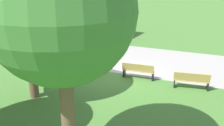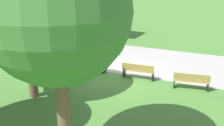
{
  "view_description": "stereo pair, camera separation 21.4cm",
  "coord_description": "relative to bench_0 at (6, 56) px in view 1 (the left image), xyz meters",
  "views": [
    {
      "loc": [
        4.92,
        -12.61,
        5.56
      ],
      "look_at": [
        -0.0,
        -0.39,
        0.8
      ],
      "focal_mm": 41.65,
      "sensor_mm": 36.0,
      "label": 1
    },
    {
      "loc": [
        5.12,
        -12.53,
        5.56
      ],
      "look_at": [
        -0.0,
        -0.39,
        0.8
      ],
      "focal_mm": 41.65,
      "sensor_mm": 36.0,
      "label": 2
    }
  ],
  "objects": [
    {
      "name": "bench_1",
      "position": [
        2.74,
        0.54,
        0.0
      ],
      "size": [
        1.76,
        0.72,
        0.89
      ],
      "rotation": [
        0.0,
        0.0,
        -0.15
      ],
      "color": "tan",
      "rests_on": "ground"
    },
    {
      "name": "ground_plane",
      "position": [
        6.91,
        0.91,
        -0.47
      ],
      "size": [
        120.0,
        120.0,
        0.0
      ],
      "primitive_type": "plane",
      "color": "#477A33"
    },
    {
      "name": "bench_0",
      "position": [
        0.0,
        0.0,
        0.0
      ],
      "size": [
        1.77,
        0.87,
        0.89
      ],
      "rotation": [
        0.0,
        0.0,
        -0.24
      ],
      "color": "tan",
      "rests_on": "ground"
    },
    {
      "name": "path_paving",
      "position": [
        6.91,
        3.91,
        -0.47
      ],
      "size": [
        28.72,
        5.59,
        0.01
      ],
      "primitive_type": "cube",
      "color": "#A39E99",
      "rests_on": "ground"
    },
    {
      "name": "bench_4",
      "position": [
        11.09,
        0.54,
        0.0
      ],
      "size": [
        1.76,
        0.72,
        0.89
      ],
      "rotation": [
        0.0,
        0.0,
        0.15
      ],
      "color": "tan",
      "rests_on": "ground"
    },
    {
      "name": "kiosk",
      "position": [
        2.51,
        8.73,
        0.94
      ],
      "size": [
        4.1,
        3.0,
        2.74
      ],
      "rotation": [
        0.0,
        0.0,
        -0.13
      ],
      "color": "#38424C",
      "rests_on": "ground"
    },
    {
      "name": "tree_1",
      "position": [
        4.48,
        -3.02,
        3.22
      ],
      "size": [
        3.83,
        3.83,
        5.63
      ],
      "color": "brown",
      "rests_on": "ground"
    },
    {
      "name": "person_seated",
      "position": [
        0.06,
        0.13,
        0.17
      ],
      "size": [
        0.42,
        0.57,
        1.2
      ],
      "rotation": [
        0.0,
        0.0,
        -0.24
      ],
      "color": "#2D3347",
      "rests_on": "ground"
    },
    {
      "name": "bench_3",
      "position": [
        8.31,
        0.81,
        0.0
      ],
      "size": [
        1.73,
        0.55,
        0.89
      ],
      "rotation": [
        0.0,
        0.0,
        0.05
      ],
      "color": "tan",
      "rests_on": "ground"
    },
    {
      "name": "tree_3",
      "position": [
        8.34,
        -6.32,
        4.12
      ],
      "size": [
        3.73,
        3.73,
        6.48
      ],
      "color": "brown",
      "rests_on": "ground"
    },
    {
      "name": "lamp_post",
      "position": [
        4.13,
        1.98,
        2.18
      ],
      "size": [
        0.32,
        0.32,
        3.78
      ],
      "color": "black",
      "rests_on": "ground"
    },
    {
      "name": "bench_2",
      "position": [
        5.52,
        0.81,
        0.0
      ],
      "size": [
        1.73,
        0.55,
        0.89
      ],
      "rotation": [
        0.0,
        0.0,
        -0.05
      ],
      "color": "tan",
      "rests_on": "ground"
    }
  ]
}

